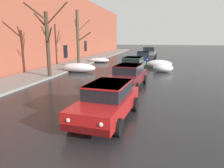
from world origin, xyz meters
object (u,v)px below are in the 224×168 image
bare_tree_far_down_block (78,38)px  sedan_green_parked_kerbside_mid (133,65)px  sedan_darkblue_parked_far_down_block (143,57)px  suv_grey_queued_behind_truck (149,52)px  bare_tree_mid_block (47,41)px  sedan_maroon_parked_kerbside_close (128,75)px  sedan_red_approaching_near_lane (107,100)px

bare_tree_far_down_block → sedan_green_parked_kerbside_mid: (6.03, -2.21, -2.31)m
sedan_darkblue_parked_far_down_block → suv_grey_queued_behind_truck: 7.20m
bare_tree_mid_block → sedan_darkblue_parked_far_down_block: bare_tree_mid_block is taller
sedan_green_parked_kerbside_mid → bare_tree_mid_block: bearing=-146.4°
bare_tree_mid_block → sedan_green_parked_kerbside_mid: size_ratio=1.28×
sedan_maroon_parked_kerbside_close → bare_tree_mid_block: bearing=166.7°
sedan_maroon_parked_kerbside_close → sedan_green_parked_kerbside_mid: same height
sedan_maroon_parked_kerbside_close → suv_grey_queued_behind_truck: bearing=89.4°
sedan_red_approaching_near_lane → sedan_maroon_parked_kerbside_close: same height
bare_tree_far_down_block → sedan_maroon_parked_kerbside_close: size_ratio=1.31×
sedan_maroon_parked_kerbside_close → suv_grey_queued_behind_truck: 20.29m
sedan_green_parked_kerbside_mid → sedan_red_approaching_near_lane: bearing=-87.4°
sedan_maroon_parked_kerbside_close → sedan_darkblue_parked_far_down_block: same height
sedan_green_parked_kerbside_mid → sedan_darkblue_parked_far_down_block: (0.25, 7.56, -0.00)m
sedan_darkblue_parked_far_down_block → sedan_green_parked_kerbside_mid: bearing=-91.9°
suv_grey_queued_behind_truck → sedan_green_parked_kerbside_mid: bearing=-92.5°
sedan_maroon_parked_kerbside_close → bare_tree_far_down_block: bearing=129.8°
suv_grey_queued_behind_truck → bare_tree_mid_block: bearing=-109.6°
sedan_red_approaching_near_lane → bare_tree_mid_block: bearing=132.2°
sedan_maroon_parked_kerbside_close → sedan_green_parked_kerbside_mid: bearing=94.4°
sedan_green_parked_kerbside_mid → sedan_maroon_parked_kerbside_close: bearing=-85.6°
bare_tree_far_down_block → sedan_red_approaching_near_lane: bare_tree_far_down_block is taller
sedan_maroon_parked_kerbside_close → sedan_green_parked_kerbside_mid: (-0.43, 5.54, 0.00)m
sedan_darkblue_parked_far_down_block → bare_tree_mid_block: bearing=-118.5°
bare_tree_far_down_block → sedan_darkblue_parked_far_down_block: bare_tree_far_down_block is taller
sedan_red_approaching_near_lane → sedan_green_parked_kerbside_mid: (-0.52, 11.23, 0.00)m
sedan_red_approaching_near_lane → suv_grey_queued_behind_truck: 25.98m
bare_tree_far_down_block → suv_grey_queued_behind_truck: bearing=62.0°
bare_tree_mid_block → sedan_darkblue_parked_far_down_block: bearing=61.5°
sedan_green_parked_kerbside_mid → sedan_darkblue_parked_far_down_block: size_ratio=1.08×
sedan_red_approaching_near_lane → suv_grey_queued_behind_truck: size_ratio=0.87×
sedan_red_approaching_near_lane → sedan_darkblue_parked_far_down_block: same height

